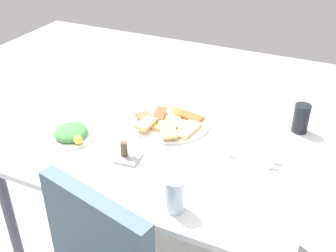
# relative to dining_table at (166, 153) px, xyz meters

# --- Properties ---
(dining_table) EXTENTS (1.19, 0.91, 0.74)m
(dining_table) POSITION_rel_dining_table_xyz_m (0.00, 0.00, 0.00)
(dining_table) COLOR white
(dining_table) RESTS_ON ground_plane
(pide_platter) EXTENTS (0.33, 0.33, 0.04)m
(pide_platter) POSITION_rel_dining_table_xyz_m (0.02, -0.11, 0.09)
(pide_platter) COLOR white
(pide_platter) RESTS_ON dining_table
(salad_plate_greens) EXTENTS (0.19, 0.19, 0.05)m
(salad_plate_greens) POSITION_rel_dining_table_xyz_m (0.35, 0.16, 0.10)
(salad_plate_greens) COLOR white
(salad_plate_greens) RESTS_ON dining_table
(soda_can) EXTENTS (0.09, 0.09, 0.12)m
(soda_can) POSITION_rel_dining_table_xyz_m (-0.48, -0.29, 0.14)
(soda_can) COLOR black
(soda_can) RESTS_ON dining_table
(drinking_glass) EXTENTS (0.07, 0.07, 0.12)m
(drinking_glass) POSITION_rel_dining_table_xyz_m (-0.20, 0.36, 0.13)
(drinking_glass) COLOR silver
(drinking_glass) RESTS_ON dining_table
(paper_napkin) EXTENTS (0.16, 0.16, 0.00)m
(paper_napkin) POSITION_rel_dining_table_xyz_m (-0.37, 0.01, 0.08)
(paper_napkin) COLOR white
(paper_napkin) RESTS_ON dining_table
(fork) EXTENTS (0.20, 0.05, 0.00)m
(fork) POSITION_rel_dining_table_xyz_m (-0.37, -0.01, 0.08)
(fork) COLOR silver
(fork) RESTS_ON paper_napkin
(spoon) EXTENTS (0.19, 0.03, 0.00)m
(spoon) POSITION_rel_dining_table_xyz_m (-0.37, 0.03, 0.08)
(spoon) COLOR silver
(spoon) RESTS_ON paper_napkin
(condiment_caddy) EXTENTS (0.10, 0.10, 0.07)m
(condiment_caddy) POSITION_rel_dining_table_xyz_m (0.07, 0.19, 0.10)
(condiment_caddy) COLOR #B2B2B7
(condiment_caddy) RESTS_ON dining_table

